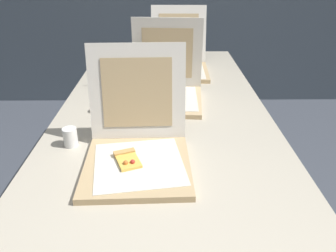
% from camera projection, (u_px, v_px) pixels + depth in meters
% --- Properties ---
extents(table, '(0.98, 2.34, 0.73)m').
position_uv_depth(table, '(163.00, 128.00, 1.48)').
color(table, '#BCB29E').
rests_on(table, ground).
extents(pizza_box_front, '(0.37, 0.43, 0.38)m').
position_uv_depth(pizza_box_front, '(137.00, 148.00, 1.14)').
color(pizza_box_front, tan).
rests_on(pizza_box_front, table).
extents(pizza_box_middle, '(0.39, 0.39, 0.38)m').
position_uv_depth(pizza_box_middle, '(165.00, 90.00, 1.64)').
color(pizza_box_middle, tan).
rests_on(pizza_box_middle, table).
extents(pizza_box_back, '(0.37, 0.47, 0.37)m').
position_uv_depth(pizza_box_back, '(178.00, 63.00, 2.06)').
color(pizza_box_back, tan).
rests_on(pizza_box_back, table).
extents(cup_white_far, '(0.05, 0.05, 0.07)m').
position_uv_depth(cup_white_far, '(114.00, 86.00, 1.74)').
color(cup_white_far, white).
rests_on(cup_white_far, table).
extents(cup_white_mid, '(0.05, 0.05, 0.07)m').
position_uv_depth(cup_white_mid, '(104.00, 105.00, 1.52)').
color(cup_white_mid, white).
rests_on(cup_white_mid, table).
extents(cup_white_near_center, '(0.05, 0.05, 0.07)m').
position_uv_depth(cup_white_near_center, '(70.00, 137.00, 1.25)').
color(cup_white_near_center, white).
rests_on(cup_white_near_center, table).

